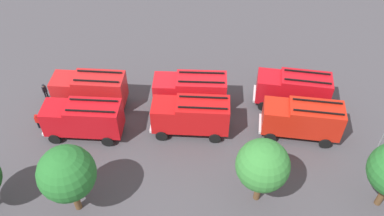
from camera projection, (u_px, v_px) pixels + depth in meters
The scene contains 13 objects.
ground_plane at pixel (192, 118), 39.00m from camera, with size 56.99×56.99×0.00m, color #423F44.
fire_truck_0 at pixel (293, 89), 38.88m from camera, with size 7.50×3.66×3.88m.
fire_truck_1 at pixel (190, 90), 38.72m from camera, with size 7.29×2.98×3.88m.
fire_truck_2 at pixel (90, 89), 38.85m from camera, with size 7.35×3.16×3.88m.
fire_truck_3 at pixel (302, 119), 35.95m from camera, with size 7.47×3.56×3.88m.
fire_truck_4 at pixel (191, 115), 36.27m from camera, with size 7.32×3.07×3.88m.
fire_truck_5 at pixel (83, 118), 35.99m from camera, with size 7.33×3.10×3.88m.
firefighter_0 at pixel (307, 81), 41.66m from camera, with size 0.47×0.34×1.62m.
firefighter_1 at pixel (38, 121), 37.42m from camera, with size 0.46×0.32×1.70m.
firefighter_2 at pixel (45, 91), 40.48m from camera, with size 0.47×0.46×1.70m.
tree_1 at pixel (263, 166), 29.55m from camera, with size 4.08×4.08×6.33m.
tree_2 at pixel (67, 174), 28.77m from camera, with size 4.27×4.27×6.62m.
traffic_cone_0 at pixel (92, 84), 42.09m from camera, with size 0.51×0.51×0.73m, color #F2600C.
Camera 1 is at (-0.12, 27.22, 27.94)m, focal length 37.32 mm.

